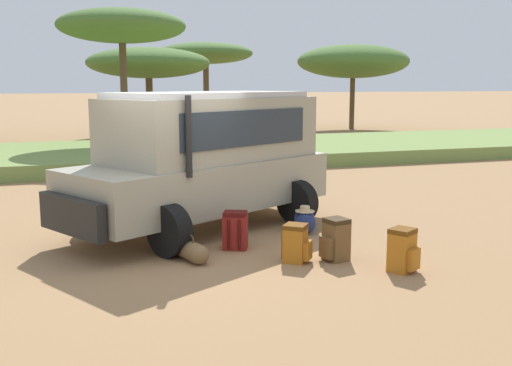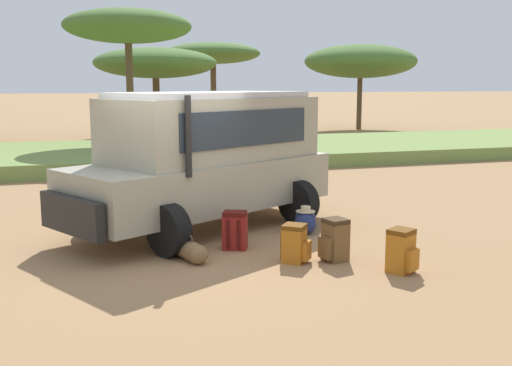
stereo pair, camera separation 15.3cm
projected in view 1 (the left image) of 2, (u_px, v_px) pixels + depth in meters
name	position (u px, v px, depth m)	size (l,w,h in m)	color
ground_plane	(183.00, 249.00, 9.46)	(320.00, 320.00, 0.00)	#9E754C
grass_bank	(115.00, 156.00, 19.87)	(120.00, 7.00, 0.44)	olive
safari_vehicle	(205.00, 157.00, 10.67)	(5.32, 4.01, 2.44)	gray
backpack_beside_front_wheel	(235.00, 231.00, 9.43)	(0.45, 0.45, 0.61)	maroon
backpack_cluster_center	(403.00, 251.00, 8.29)	(0.45, 0.47, 0.61)	#B26619
backpack_near_rear_wheel	(296.00, 244.00, 8.75)	(0.47, 0.46, 0.56)	#B26619
backpack_outermost	(336.00, 240.00, 8.83)	(0.44, 0.39, 0.63)	brown
duffel_bag_low_black_case	(305.00, 220.00, 10.61)	(0.53, 0.80, 0.47)	navy
duffel_bag_soft_canvas	(191.00, 251.00, 8.83)	(0.43, 0.76, 0.39)	brown
acacia_tree_centre_back	(122.00, 27.00, 21.44)	(4.59, 4.42, 5.23)	brown
acacia_tree_right_mid	(149.00, 63.00, 29.62)	(6.08, 6.00, 4.35)	brown
acacia_tree_far_right	(206.00, 54.00, 36.55)	(5.85, 5.10, 5.07)	brown
acacia_tree_distant_right	(353.00, 62.00, 33.77)	(6.37, 5.95, 4.76)	brown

